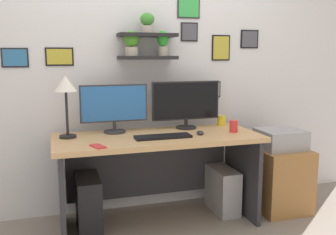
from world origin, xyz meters
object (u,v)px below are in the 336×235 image
Objects in this scene: monitor_right at (186,103)px; computer_mouse at (200,133)px; computer_tower_right at (222,190)px; pen_cup at (234,126)px; computer_tower_left at (88,204)px; monitor_left at (114,106)px; printer at (280,139)px; drawer_cabinet at (278,179)px; keyboard at (163,137)px; coffee_mug at (221,120)px; desk_lamp at (66,89)px; desk at (156,159)px; cell_phone at (98,146)px.

monitor_right is 0.36m from computer_mouse.
pen_cup is at bearing -82.10° from computer_tower_right.
computer_tower_left is at bearing 174.20° from computer_mouse.
printer is (1.44, -0.23, -0.32)m from monitor_left.
printer reaches higher than computer_tower_right.
drawer_cabinet reaches higher than computer_tower_right.
keyboard is 4.89× the size of coffee_mug.
coffee_mug is 0.16× the size of drawer_cabinet.
desk_lamp is (-0.71, 0.22, 0.37)m from keyboard.
keyboard is at bearing -133.43° from monitor_right.
printer is (0.45, -0.27, -0.15)m from coffee_mug.
monitor_left is 0.74m from computer_mouse.
computer_mouse is at bearing -21.02° from desk.
keyboard is at bearing -175.64° from drawer_cabinet.
keyboard is 0.54m from cell_phone.
monitor_left reaches higher than coffee_mug.
computer_tower_left is at bearing 178.84° from drawer_cabinet.
computer_mouse is at bearing 4.89° from keyboard.
computer_mouse is 1.05m from computer_tower_left.
computer_tower_right is at bearing 16.54° from keyboard.
printer is (0.49, 0.04, -0.15)m from pen_cup.
coffee_mug is at bearing 10.81° from computer_tower_left.
desk_lamp is 1.42m from coffee_mug.
desk is 1.13m from printer.
drawer_cabinet is at bearing -9.21° from monitor_left.
pen_cup is at bearing -96.47° from coffee_mug.
pen_cup is at bearing -174.75° from drawer_cabinet.
computer_tower_left is 1.13× the size of computer_tower_right.
computer_mouse is 0.31m from pen_cup.
monitor_left is (-0.31, 0.16, 0.43)m from desk.
coffee_mug reaches higher than computer_tower_right.
pen_cup is (0.30, 0.01, 0.04)m from computer_mouse.
desk is at bearing -152.71° from monitor_right.
drawer_cabinet is at bearing -30.91° from coffee_mug.
drawer_cabinet is (1.11, 0.08, -0.48)m from keyboard.
monitor_left is 0.98× the size of drawer_cabinet.
printer is at bearing -11.75° from cell_phone.
monitor_left is 1.39× the size of computer_tower_right.
monitor_right reaches higher than computer_tower_right.
pen_cup is 0.18× the size of drawer_cabinet.
monitor_left is 6.16× the size of coffee_mug.
cell_phone is 1.30m from computer_tower_right.
desk is 0.91m from desk_lamp.
monitor_right is 1.26× the size of desk_lamp.
keyboard is at bearing -85.33° from desk.
pen_cup is (1.33, -0.18, -0.33)m from desk_lamp.
printer is at bearing -30.91° from coffee_mug.
pen_cup is at bearing 2.36° from computer_mouse.
cell_phone is at bearing -63.17° from desk_lamp.
desk is at bearing -5.49° from desk_lamp.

